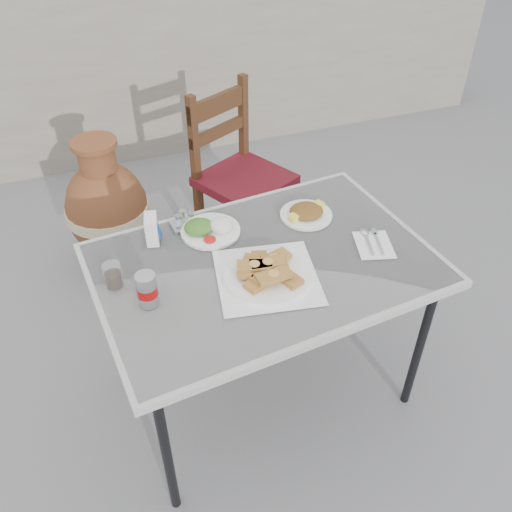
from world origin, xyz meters
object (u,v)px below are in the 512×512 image
object	(u,v)px
salad_chopped_plate	(306,213)
soda_can	(147,289)
cafe_table	(265,272)
napkin_holder	(152,229)
pide_plate	(267,270)
terracotta_urn	(108,211)
chair	(239,175)
condiment_caddy	(184,222)
salad_rice_plate	(210,228)
cola_glass	(113,277)

from	to	relation	value
salad_chopped_plate	soda_can	distance (m)	0.81
cafe_table	napkin_holder	distance (m)	0.49
pide_plate	terracotta_urn	distance (m)	1.44
napkin_holder	chair	distance (m)	1.06
salad_chopped_plate	condiment_caddy	distance (m)	0.53
soda_can	cafe_table	bearing A→B (deg)	9.14
salad_rice_plate	condiment_caddy	world-z (taller)	condiment_caddy
salad_chopped_plate	chair	xyz separation A→B (m)	(-0.03, 0.84, -0.28)
salad_rice_plate	chair	xyz separation A→B (m)	(0.40, 0.81, -0.29)
napkin_holder	chair	bearing A→B (deg)	62.75
pide_plate	napkin_holder	world-z (taller)	napkin_holder
cafe_table	pide_plate	distance (m)	0.13
chair	terracotta_urn	distance (m)	0.78
cafe_table	salad_rice_plate	size ratio (longest dim) A/B	5.58
salad_chopped_plate	soda_can	world-z (taller)	soda_can
salad_chopped_plate	condiment_caddy	xyz separation A→B (m)	(-0.51, 0.11, 0.01)
soda_can	salad_chopped_plate	bearing A→B (deg)	21.73
pide_plate	salad_chopped_plate	xyz separation A→B (m)	(0.30, 0.31, -0.02)
salad_chopped_plate	napkin_holder	world-z (taller)	napkin_holder
condiment_caddy	terracotta_urn	distance (m)	1.00
salad_chopped_plate	terracotta_urn	bearing A→B (deg)	129.11
cafe_table	soda_can	world-z (taller)	soda_can
cafe_table	terracotta_urn	bearing A→B (deg)	113.20
cafe_table	salad_chopped_plate	size ratio (longest dim) A/B	6.12
salad_chopped_plate	napkin_holder	bearing A→B (deg)	175.02
cafe_table	chair	size ratio (longest dim) A/B	1.35
cafe_table	condiment_caddy	world-z (taller)	condiment_caddy
salad_chopped_plate	soda_can	size ratio (longest dim) A/B	1.73
salad_rice_plate	napkin_holder	world-z (taller)	napkin_holder
chair	salad_chopped_plate	bearing A→B (deg)	-115.36
pide_plate	salad_rice_plate	size ratio (longest dim) A/B	1.75
salad_rice_plate	cola_glass	distance (m)	0.47
salad_rice_plate	cafe_table	bearing A→B (deg)	-59.28
condiment_caddy	chair	size ratio (longest dim) A/B	0.11
soda_can	salad_rice_plate	bearing A→B (deg)	45.49
cafe_table	chair	distance (m)	1.11
cola_glass	napkin_holder	bearing A→B (deg)	49.11
soda_can	cola_glass	world-z (taller)	soda_can
cafe_table	pide_plate	xyz separation A→B (m)	(-0.03, -0.09, 0.09)
salad_rice_plate	condiment_caddy	size ratio (longest dim) A/B	2.19
pide_plate	napkin_holder	xyz separation A→B (m)	(-0.36, 0.37, 0.02)
pide_plate	soda_can	bearing A→B (deg)	177.92
pide_plate	chair	world-z (taller)	chair
pide_plate	soda_can	size ratio (longest dim) A/B	3.32
salad_chopped_plate	terracotta_urn	size ratio (longest dim) A/B	0.28
soda_can	chair	size ratio (longest dim) A/B	0.13
terracotta_urn	cafe_table	bearing A→B (deg)	-66.80
napkin_holder	terracotta_urn	xyz separation A→B (m)	(-0.13, 0.91, -0.47)
napkin_holder	condiment_caddy	world-z (taller)	napkin_holder
cola_glass	terracotta_urn	xyz separation A→B (m)	(0.06, 1.13, -0.46)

